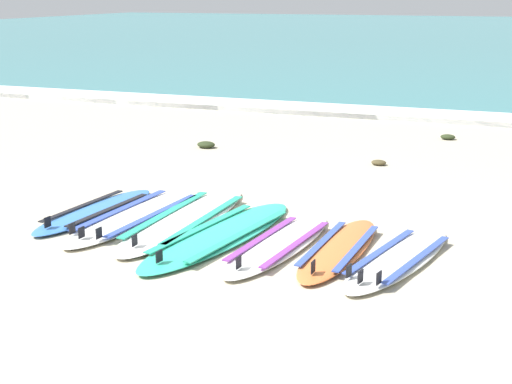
% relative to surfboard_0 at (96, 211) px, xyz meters
% --- Properties ---
extents(ground_plane, '(80.00, 80.00, 0.00)m').
position_rel_surfboard_0_xyz_m(ground_plane, '(1.76, -0.29, -0.04)').
color(ground_plane, '#B7AD93').
extents(sea, '(80.00, 60.00, 0.10)m').
position_rel_surfboard_0_xyz_m(sea, '(1.76, 37.15, 0.01)').
color(sea, teal).
rests_on(sea, ground).
extents(wave_foam_strip, '(80.00, 1.08, 0.11)m').
position_rel_surfboard_0_xyz_m(wave_foam_strip, '(1.76, 7.69, 0.02)').
color(wave_foam_strip, white).
rests_on(wave_foam_strip, ground).
extents(surfboard_0, '(0.71, 2.00, 0.18)m').
position_rel_surfboard_0_xyz_m(surfboard_0, '(0.00, 0.00, 0.00)').
color(surfboard_0, '#3875CC').
rests_on(surfboard_0, ground).
extents(surfboard_1, '(0.83, 2.46, 0.18)m').
position_rel_surfboard_0_xyz_m(surfboard_1, '(0.52, 0.02, 0.00)').
color(surfboard_1, white).
rests_on(surfboard_1, ground).
extents(surfboard_2, '(0.76, 2.62, 0.18)m').
position_rel_surfboard_0_xyz_m(surfboard_2, '(1.08, 0.07, -0.00)').
color(surfboard_2, white).
rests_on(surfboard_2, ground).
extents(surfboard_3, '(1.09, 2.62, 0.18)m').
position_rel_surfboard_0_xyz_m(surfboard_3, '(1.64, -0.27, -0.00)').
color(surfboard_3, '#2DB793').
rests_on(surfboard_3, ground).
extents(surfboard_4, '(0.78, 2.12, 0.18)m').
position_rel_surfboard_0_xyz_m(surfboard_4, '(2.28, -0.33, -0.00)').
color(surfboard_4, white).
rests_on(surfboard_4, ground).
extents(surfboard_5, '(0.59, 1.96, 0.18)m').
position_rel_surfboard_0_xyz_m(surfboard_5, '(2.86, -0.25, 0.00)').
color(surfboard_5, orange).
rests_on(surfboard_5, ground).
extents(surfboard_6, '(0.98, 2.09, 0.18)m').
position_rel_surfboard_0_xyz_m(surfboard_6, '(3.44, -0.32, 0.00)').
color(surfboard_6, white).
rests_on(surfboard_6, ground).
extents(seaweed_clump_near_shoreline, '(0.25, 0.20, 0.09)m').
position_rel_surfboard_0_xyz_m(seaweed_clump_near_shoreline, '(3.26, 5.69, 0.01)').
color(seaweed_clump_near_shoreline, '#2D381E').
rests_on(seaweed_clump_near_shoreline, ground).
extents(seaweed_clump_mid_sand, '(0.29, 0.23, 0.10)m').
position_rel_surfboard_0_xyz_m(seaweed_clump_mid_sand, '(-0.29, 3.66, 0.01)').
color(seaweed_clump_mid_sand, '#2D381E').
rests_on(seaweed_clump_mid_sand, ground).
extents(seaweed_clump_by_the_boards, '(0.21, 0.17, 0.08)m').
position_rel_surfboard_0_xyz_m(seaweed_clump_by_the_boards, '(2.53, 3.44, 0.00)').
color(seaweed_clump_by_the_boards, '#4C4228').
rests_on(seaweed_clump_by_the_boards, ground).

